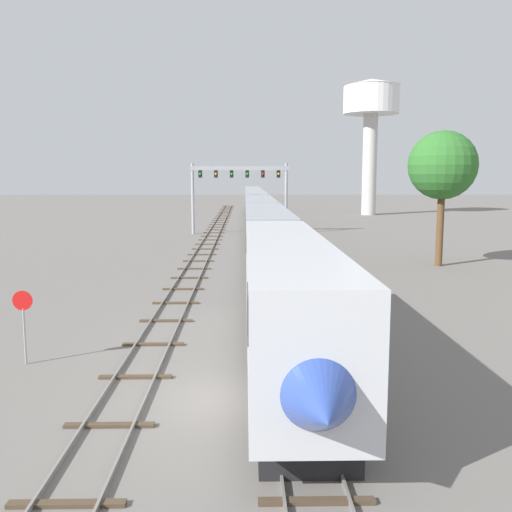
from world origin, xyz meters
TOP-DOWN VIEW (x-y plane):
  - ground_plane at (0.00, 0.00)m, footprint 400.00×400.00m
  - track_main at (2.00, 60.00)m, footprint 2.60×200.00m
  - track_near at (-3.50, 40.00)m, footprint 2.60×160.00m
  - passenger_train at (2.00, 52.55)m, footprint 3.04×117.83m
  - signal_gantry at (-0.25, 53.12)m, footprint 12.10×0.49m
  - water_tower at (23.14, 87.45)m, footprint 10.14×10.14m
  - stop_sign at (-8.00, 3.63)m, footprint 0.76×0.08m
  - trackside_tree_left at (15.95, 27.41)m, footprint 5.38×5.38m

SIDE VIEW (x-z plane):
  - ground_plane at x=0.00m, z-range 0.00..0.00m
  - track_main at x=2.00m, z-range -0.01..0.15m
  - track_near at x=-3.50m, z-range -0.01..0.15m
  - stop_sign at x=-8.00m, z-range 0.43..3.31m
  - passenger_train at x=2.00m, z-range 0.21..5.01m
  - signal_gantry at x=-0.25m, z-range 2.04..10.70m
  - trackside_tree_left at x=15.95m, z-range 2.59..13.27m
  - water_tower at x=23.14m, z-range 7.06..31.35m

